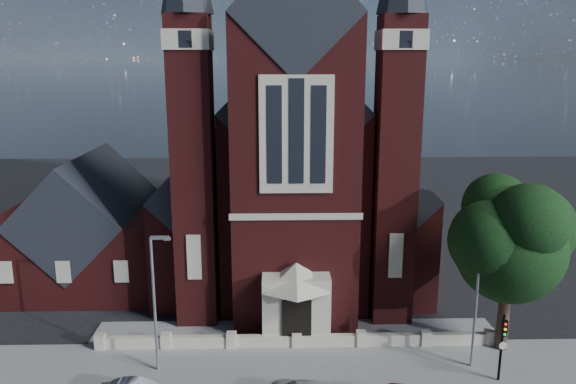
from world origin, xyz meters
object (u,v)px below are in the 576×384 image
(street_lamp_left, at_px, (156,296))
(traffic_signal, at_px, (503,340))
(church, at_px, (290,168))
(street_lamp_right, at_px, (479,293))
(parish_hall, at_px, (90,232))
(street_tree, at_px, (514,243))

(street_lamp_left, relative_size, traffic_signal, 2.02)
(church, xyz_separation_m, street_lamp_left, (-7.91, -18.94, -3.59))
(church, bearing_deg, traffic_signal, -61.80)
(street_lamp_right, bearing_deg, parish_hall, 151.78)
(church, height_order, street_lamp_left, church)
(street_lamp_right, relative_size, traffic_signal, 2.02)
(traffic_signal, bearing_deg, church, 118.20)
(parish_hall, bearing_deg, traffic_signal, -29.98)
(parish_hall, height_order, traffic_signal, parish_hall)
(street_lamp_left, xyz_separation_m, traffic_signal, (18.91, -1.57, -2.02))
(parish_hall, height_order, street_lamp_left, parish_hall)
(church, height_order, traffic_signal, church)
(street_tree, bearing_deg, street_lamp_left, -175.24)
(street_tree, relative_size, street_lamp_left, 1.32)
(street_lamp_left, xyz_separation_m, street_lamp_right, (18.00, 0.00, 0.00))
(street_lamp_right, bearing_deg, traffic_signal, -59.99)
(street_tree, height_order, street_lamp_right, street_tree)
(street_lamp_right, bearing_deg, street_tree, 34.26)
(parish_hall, height_order, street_tree, street_tree)
(parish_hall, bearing_deg, street_tree, -23.26)
(street_tree, xyz_separation_m, street_lamp_right, (-2.51, -1.71, -2.36))
(church, relative_size, street_tree, 3.26)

